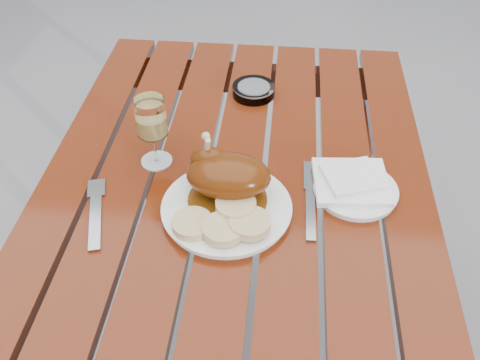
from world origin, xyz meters
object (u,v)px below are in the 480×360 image
at_px(side_plate, 355,190).
at_px(dinner_plate, 227,209).
at_px(ashtray, 254,90).
at_px(wine_glass, 153,132).
at_px(table, 235,297).

bearing_deg(side_plate, dinner_plate, -162.93).
xyz_separation_m(side_plate, ashtray, (-0.23, 0.34, 0.01)).
xyz_separation_m(wine_glass, ashtray, (0.19, 0.28, -0.06)).
bearing_deg(table, side_plate, 1.24).
xyz_separation_m(table, wine_glass, (-0.17, 0.06, 0.45)).
distance_m(wine_glass, side_plate, 0.43).
bearing_deg(dinner_plate, ashtray, 87.22).
distance_m(dinner_plate, wine_glass, 0.22).
relative_size(table, ashtray, 11.36).
bearing_deg(wine_glass, ashtray, 56.23).
height_order(table, ashtray, ashtray).
bearing_deg(side_plate, ashtray, 124.38).
height_order(table, dinner_plate, dinner_plate).
relative_size(dinner_plate, side_plate, 1.49).
bearing_deg(dinner_plate, side_plate, 17.07).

